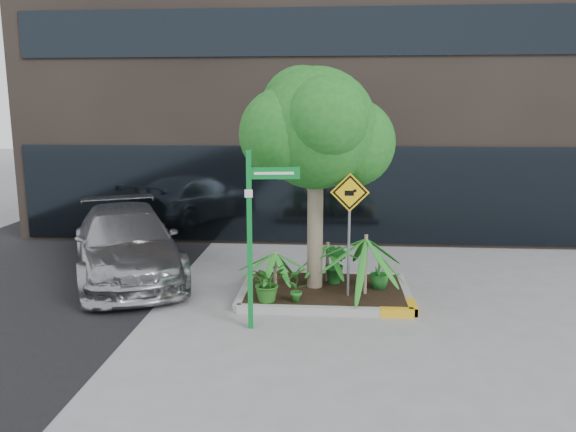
# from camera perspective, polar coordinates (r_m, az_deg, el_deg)

# --- Properties ---
(ground) EXTENTS (80.00, 80.00, 0.00)m
(ground) POSITION_cam_1_polar(r_m,az_deg,el_deg) (11.08, 2.71, -8.51)
(ground) COLOR gray
(ground) RESTS_ON ground
(planter) EXTENTS (3.35, 2.36, 0.15)m
(planter) POSITION_cam_1_polar(r_m,az_deg,el_deg) (11.30, 3.94, -7.58)
(planter) COLOR #9E9E99
(planter) RESTS_ON ground
(tree) EXTENTS (3.01, 2.67, 4.51)m
(tree) POSITION_cam_1_polar(r_m,az_deg,el_deg) (10.88, 2.86, 8.87)
(tree) COLOR gray
(tree) RESTS_ON ground
(palm_front) EXTENTS (1.31, 1.31, 1.46)m
(palm_front) POSITION_cam_1_polar(r_m,az_deg,el_deg) (10.77, 7.94, -2.28)
(palm_front) COLOR gray
(palm_front) RESTS_ON ground
(palm_left) EXTENTS (0.93, 0.93, 1.03)m
(palm_left) POSITION_cam_1_polar(r_m,az_deg,el_deg) (10.90, -1.31, -3.77)
(palm_left) COLOR gray
(palm_left) RESTS_ON ground
(palm_back) EXTENTS (0.93, 0.93, 1.03)m
(palm_back) POSITION_cam_1_polar(r_m,az_deg,el_deg) (11.55, 4.05, -2.94)
(palm_back) COLOR gray
(palm_back) RESTS_ON ground
(parked_car) EXTENTS (4.11, 5.62, 1.51)m
(parked_car) POSITION_cam_1_polar(r_m,az_deg,el_deg) (12.91, -16.09, -2.63)
(parked_car) COLOR #A0A0A5
(parked_car) RESTS_ON ground
(shrub_a) EXTENTS (0.93, 0.93, 0.73)m
(shrub_a) POSITION_cam_1_polar(r_m,az_deg,el_deg) (10.45, -2.10, -6.72)
(shrub_a) COLOR #225B1A
(shrub_a) RESTS_ON planter
(shrub_b) EXTENTS (0.51, 0.51, 0.71)m
(shrub_b) POSITION_cam_1_polar(r_m,az_deg,el_deg) (11.33, 9.29, -5.51)
(shrub_b) COLOR #206A23
(shrub_b) RESTS_ON planter
(shrub_c) EXTENTS (0.52, 0.52, 0.69)m
(shrub_c) POSITION_cam_1_polar(r_m,az_deg,el_deg) (10.41, 0.88, -6.89)
(shrub_c) COLOR #21631E
(shrub_c) RESTS_ON planter
(shrub_d) EXTENTS (0.65, 0.65, 0.84)m
(shrub_d) POSITION_cam_1_polar(r_m,az_deg,el_deg) (11.49, 4.89, -4.85)
(shrub_d) COLOR #1D6424
(shrub_d) RESTS_ON planter
(street_sign_post) EXTENTS (0.95, 0.88, 3.02)m
(street_sign_post) POSITION_cam_1_polar(r_m,az_deg,el_deg) (9.28, -3.58, -0.37)
(street_sign_post) COLOR #0B7B2A
(street_sign_post) RESTS_ON ground
(cattle_sign) EXTENTS (0.73, 0.08, 2.36)m
(cattle_sign) POSITION_cam_1_polar(r_m,az_deg,el_deg) (10.51, 6.26, 0.23)
(cattle_sign) COLOR slate
(cattle_sign) RESTS_ON ground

